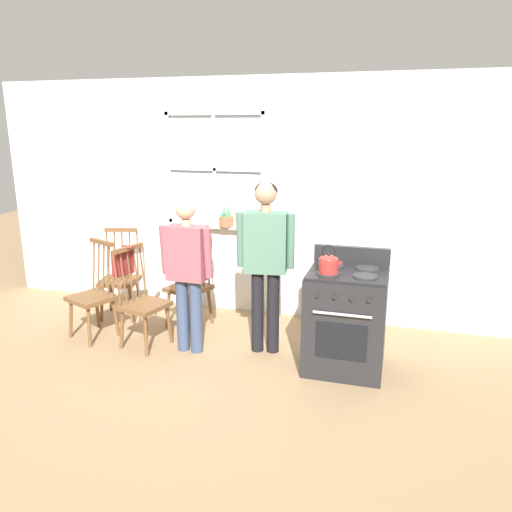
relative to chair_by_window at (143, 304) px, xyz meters
The scene contains 12 objects.
ground_plane 0.86m from the chair_by_window, 11.48° to the right, with size 16.00×16.00×0.00m, color #937551.
wall_back 1.70m from the chair_by_window, 59.35° to the left, with size 6.40×0.16×2.70m.
chair_by_window is the anchor object (origin of this frame).
chair_near_wall 0.93m from the chair_by_window, 134.68° to the left, with size 0.50×0.49×1.02m.
chair_center_cluster 0.61m from the chair_by_window, behind, with size 0.54×0.53×1.02m.
chair_near_stove 0.66m from the chair_by_window, 68.18° to the left, with size 0.51×0.53×1.02m.
person_elderly_left 0.68m from the chair_by_window, ahead, with size 0.53×0.22×1.51m.
person_teen_center 1.36m from the chair_by_window, 10.10° to the left, with size 0.56×0.26×1.67m.
stove 2.01m from the chair_by_window, ahead, with size 0.70×0.68×1.08m.
kettle 1.94m from the chair_by_window, ahead, with size 0.21×0.17×0.25m.
potted_plant 1.43m from the chair_by_window, 67.42° to the left, with size 0.17×0.17×0.26m.
handbag 0.47m from the chair_by_window, 165.59° to the left, with size 0.22×0.24×0.31m.
Camera 1 is at (1.69, -4.05, 2.18)m, focal length 35.00 mm.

